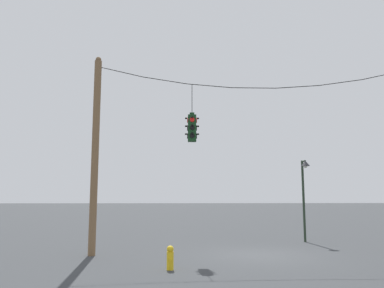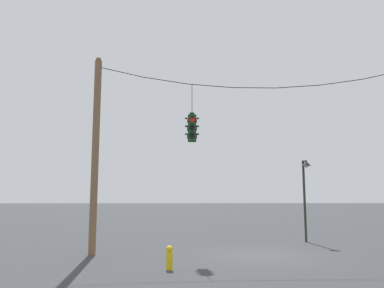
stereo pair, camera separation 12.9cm
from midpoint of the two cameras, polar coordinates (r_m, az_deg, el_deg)
The scene contains 6 objects.
ground_plane at distance 15.69m, azimuth 10.29°, elevation -16.31°, with size 200.00×200.00×0.00m, color #383A3D.
utility_pole_left at distance 15.72m, azimuth -14.30°, elevation -1.36°, with size 0.29×0.29×8.13m.
span_wire at distance 16.29m, azimuth 9.63°, elevation 9.40°, with size 13.15×0.03×0.87m.
traffic_light_near_left_pole at distance 15.51m, azimuth 0.24°, elevation 2.49°, with size 0.58×0.58×2.43m.
street_lamp at distance 20.06m, azimuth 17.08°, elevation -5.49°, with size 0.45×0.78×4.15m.
fire_hydrant at distance 12.44m, azimuth -3.16°, elevation -16.89°, with size 0.22×0.30×0.75m.
Camera 2 is at (-3.10, -15.19, 2.34)m, focal length 35.00 mm.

